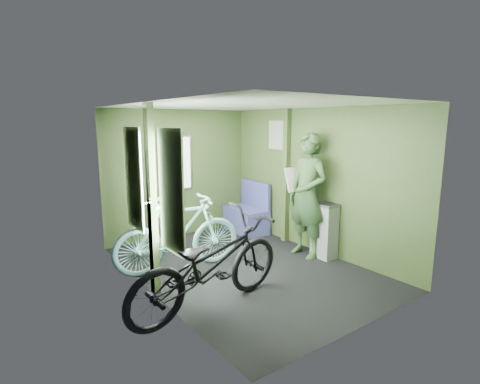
# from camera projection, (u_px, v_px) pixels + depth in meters

# --- Properties ---
(room) EXTENTS (4.00, 4.02, 2.31)m
(room) POSITION_uv_depth(u_px,v_px,m) (240.00, 169.00, 5.17)
(room) COLOR black
(room) RESTS_ON ground
(bicycle_black) EXTENTS (2.17, 1.14, 1.18)m
(bicycle_black) POSITION_uv_depth(u_px,v_px,m) (211.00, 310.00, 4.19)
(bicycle_black) COLOR black
(bicycle_black) RESTS_ON ground
(bicycle_mint) EXTENTS (1.90, 0.86, 1.14)m
(bicycle_mint) POSITION_uv_depth(u_px,v_px,m) (180.00, 270.00, 5.31)
(bicycle_mint) COLOR #85D4CC
(bicycle_mint) RESTS_ON ground
(passenger) EXTENTS (0.46, 0.72, 1.92)m
(passenger) POSITION_uv_depth(u_px,v_px,m) (307.00, 196.00, 5.75)
(passenger) COLOR #314D2A
(passenger) RESTS_ON ground
(waste_box) EXTENTS (0.25, 0.35, 0.86)m
(waste_box) POSITION_uv_depth(u_px,v_px,m) (324.00, 230.00, 5.76)
(waste_box) COLOR gray
(waste_box) RESTS_ON ground
(bench_seat) EXTENTS (0.57, 0.94, 0.96)m
(bench_seat) POSITION_uv_depth(u_px,v_px,m) (247.00, 217.00, 7.19)
(bench_seat) COLOR navy
(bench_seat) RESTS_ON ground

